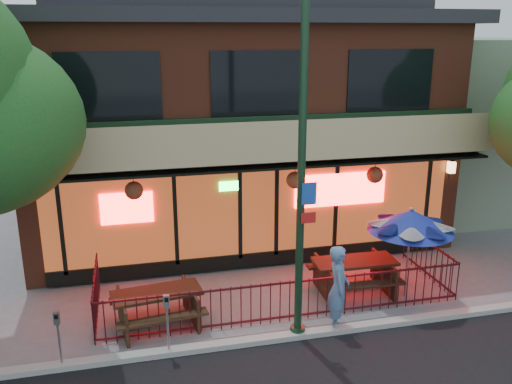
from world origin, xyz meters
TOP-DOWN VIEW (x-y plane):
  - ground at (0.00, 0.00)m, footprint 80.00×80.00m
  - curb at (0.00, -0.50)m, footprint 80.00×0.25m
  - restaurant_building at (0.00, 7.11)m, footprint 12.96×9.49m
  - neighbor_building at (9.00, 7.70)m, footprint 6.00×7.00m
  - patio_fence at (0.00, 0.50)m, footprint 8.44×2.62m
  - street_light at (0.00, -0.40)m, footprint 0.43×0.32m
  - picnic_table_left at (-2.87, 0.70)m, footprint 2.10×1.71m
  - picnic_table_right at (1.96, 1.17)m, footprint 2.07×1.62m
  - patio_umbrella at (3.12, 0.70)m, footprint 2.01×2.01m
  - pedestrian at (0.91, -0.35)m, footprint 0.65×0.81m
  - parking_meter_near at (-2.74, -0.48)m, footprint 0.13×0.11m
  - parking_meter_far at (-4.79, -0.48)m, footprint 0.11×0.10m

SIDE VIEW (x-z plane):
  - ground at x=0.00m, z-range 0.00..0.00m
  - curb at x=0.00m, z-range 0.00..0.12m
  - picnic_table_left at x=-2.87m, z-range 0.13..0.95m
  - picnic_table_right at x=1.96m, z-range 0.14..1.00m
  - patio_fence at x=0.00m, z-range 0.13..1.13m
  - parking_meter_far at x=-4.79m, z-range 0.21..1.42m
  - parking_meter_near at x=-2.74m, z-range 0.23..1.54m
  - pedestrian at x=0.91m, z-range 0.00..1.94m
  - patio_umbrella at x=3.12m, z-range 0.81..3.11m
  - neighbor_building at x=9.00m, z-range 0.00..6.00m
  - street_light at x=0.00m, z-range -0.35..6.65m
  - restaurant_building at x=0.00m, z-range 0.10..8.15m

